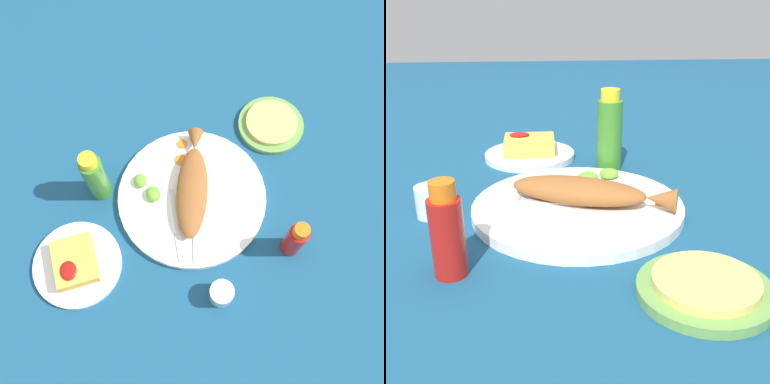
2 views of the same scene
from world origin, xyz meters
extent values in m
plane|color=navy|center=(0.00, 0.00, 0.00)|extent=(4.00, 4.00, 0.00)
cylinder|color=white|center=(0.00, 0.00, 0.01)|extent=(0.37, 0.37, 0.02)
ellipsoid|color=#935628|center=(0.00, 0.00, 0.04)|extent=(0.25, 0.15, 0.05)
cone|color=#935628|center=(-0.13, 0.05, 0.04)|extent=(0.06, 0.06, 0.04)
cube|color=silver|center=(0.05, 0.00, 0.02)|extent=(0.11, 0.04, 0.00)
cube|color=silver|center=(0.14, -0.03, 0.02)|extent=(0.07, 0.04, 0.00)
cube|color=silver|center=(0.03, -0.05, 0.02)|extent=(0.12, 0.02, 0.00)
cube|color=silver|center=(0.12, -0.06, 0.02)|extent=(0.07, 0.03, 0.00)
cylinder|color=orange|center=(-0.14, 0.02, 0.02)|extent=(0.03, 0.03, 0.00)
cylinder|color=orange|center=(-0.10, 0.00, 0.02)|extent=(0.03, 0.03, 0.00)
ellipsoid|color=#6BB233|center=(-0.07, -0.11, 0.03)|extent=(0.04, 0.03, 0.02)
ellipsoid|color=#6BB233|center=(-0.03, -0.09, 0.03)|extent=(0.04, 0.03, 0.02)
cylinder|color=#B21914|center=(0.19, 0.19, 0.06)|extent=(0.05, 0.05, 0.11)
cylinder|color=orange|center=(0.19, 0.19, 0.12)|extent=(0.03, 0.03, 0.03)
cylinder|color=#3D8428|center=(-0.08, -0.21, 0.07)|extent=(0.05, 0.05, 0.15)
cylinder|color=yellow|center=(-0.08, -0.21, 0.16)|extent=(0.04, 0.04, 0.02)
cylinder|color=silver|center=(0.25, -0.01, 0.03)|extent=(0.05, 0.05, 0.05)
cylinder|color=white|center=(0.25, -0.01, 0.01)|extent=(0.04, 0.04, 0.02)
cylinder|color=white|center=(0.09, -0.30, 0.01)|extent=(0.21, 0.21, 0.01)
cube|color=gold|center=(0.09, -0.30, 0.03)|extent=(0.11, 0.09, 0.04)
ellipsoid|color=#AD140F|center=(0.11, -0.32, 0.05)|extent=(0.05, 0.04, 0.01)
cylinder|color=#6B9E4C|center=(-0.14, 0.26, 0.01)|extent=(0.17, 0.17, 0.01)
cylinder|color=#E0C666|center=(-0.14, 0.26, 0.02)|extent=(0.14, 0.14, 0.01)
camera|label=1|loc=(0.39, -0.12, 0.99)|focal=40.00mm
camera|label=2|loc=(0.06, 0.76, 0.36)|focal=45.00mm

